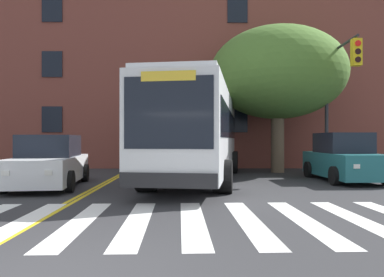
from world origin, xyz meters
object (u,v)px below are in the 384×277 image
Objects in this scene: car_white_near_lane at (49,163)px; street_tree_curbside_large at (278,74)px; car_silver_behind_bus at (175,151)px; car_teal_far_lane at (344,159)px; city_bus at (200,131)px; traffic_light_near_corner at (337,84)px.

car_white_near_lane is 0.68× the size of street_tree_curbside_large.
car_silver_behind_bus is 0.61× the size of street_tree_curbside_large.
car_silver_behind_bus is at bearing 123.99° from car_teal_far_lane.
city_bus is 1.73× the size of street_tree_curbside_large.
city_bus is 9.52m from car_silver_behind_bus.
street_tree_curbside_large is (-1.64, 3.68, 3.93)m from car_teal_far_lane.
car_white_near_lane is (-5.14, -2.31, -1.11)m from city_bus.
street_tree_curbside_large is (-1.98, 2.28, 0.82)m from traffic_light_near_corner.
city_bus is 5.66m from street_tree_curbside_large.
car_white_near_lane is 12.31m from car_silver_behind_bus.
street_tree_curbside_large is at bearing 30.57° from car_white_near_lane.
traffic_light_near_corner is (10.98, 3.03, 3.15)m from car_white_near_lane.
city_bus is 5.65m from car_teal_far_lane.
car_white_near_lane is at bearing -171.27° from car_teal_far_lane.
car_teal_far_lane reaches higher than car_white_near_lane.
street_tree_curbside_large reaches higher than car_teal_far_lane.
car_silver_behind_bus is (-1.27, 9.37, -1.10)m from city_bus.
traffic_light_near_corner is at bearing -49.07° from street_tree_curbside_large.
car_silver_behind_bus is 11.63m from traffic_light_near_corner.
car_teal_far_lane reaches higher than car_silver_behind_bus.
traffic_light_near_corner is at bearing -50.57° from car_silver_behind_bus.
car_white_near_lane is 1.11× the size of car_teal_far_lane.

